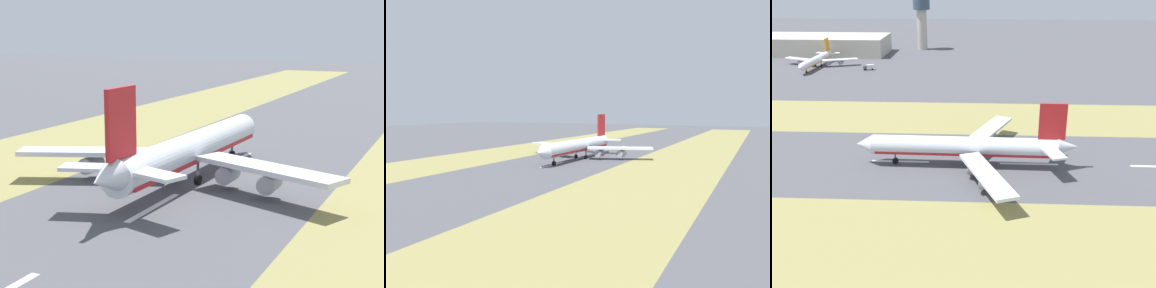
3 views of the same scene
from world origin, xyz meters
The scene contains 5 objects.
ground_plane centered at (0.00, 0.00, 0.00)m, with size 800.00×800.00×0.00m, color #4C4C51.
grass_median_west centered at (-45.00, 0.00, 0.00)m, with size 40.00×600.00×0.01m, color olive.
centreline_dash_mid centered at (0.00, -16.52, 0.01)m, with size 1.20×18.00×0.01m, color silver.
centreline_dash_far centered at (0.00, 23.48, 0.01)m, with size 1.20×18.00×0.01m, color silver.
airplane_main_jet centered at (-1.89, 1.58, 6.02)m, with size 64.13×67.08×20.20m.
Camera 1 is at (46.62, -106.79, 29.65)m, focal length 60.00 mm.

